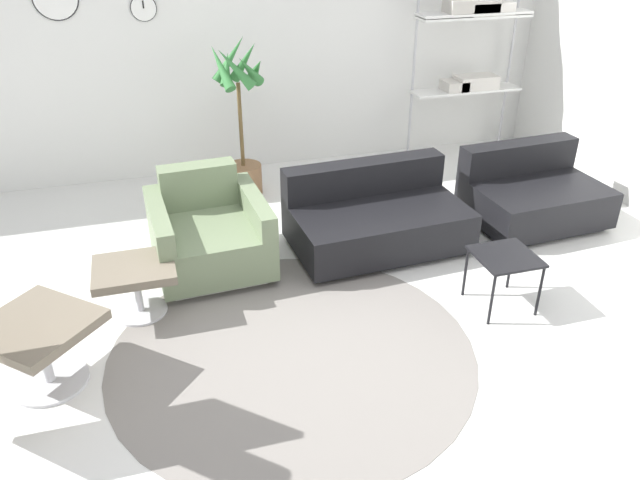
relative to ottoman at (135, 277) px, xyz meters
The scene contains 10 objects.
ground_plane 1.05m from the ottoman, 28.26° to the right, with size 12.00×12.00×0.00m, color silver.
wall_back 2.84m from the ottoman, 70.23° to the left, with size 12.00×0.09×2.80m.
round_rug 1.18m from the ottoman, 38.43° to the right, with size 2.30×2.30×0.01m.
ottoman is the anchor object (origin of this frame).
armchair_red 0.74m from the ottoman, 41.05° to the left, with size 0.88×0.94×0.72m.
couch_low 1.94m from the ottoman, 12.99° to the left, with size 1.42×0.90×0.64m.
couch_second 3.39m from the ottoman, ahead, with size 1.15×0.89×0.64m.
side_table 2.50m from the ottoman, 14.28° to the right, with size 0.40×0.40×0.40m.
potted_plant 2.07m from the ottoman, 59.01° to the left, with size 0.50×0.48×1.47m.
shelf_unit 4.24m from the ottoman, 30.75° to the left, with size 1.19×0.28×1.91m.
Camera 1 is at (-0.70, -3.26, 2.52)m, focal length 35.00 mm.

